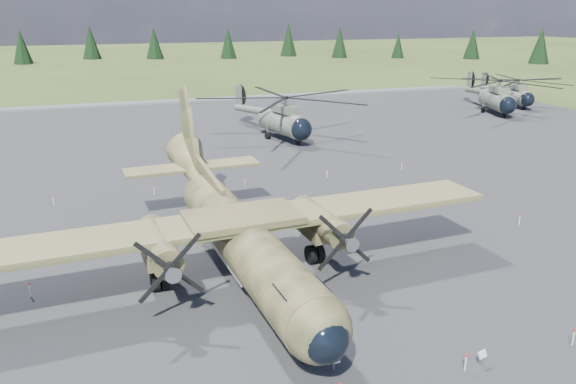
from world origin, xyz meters
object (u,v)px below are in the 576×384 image
object	(u,v)px
transport_plane	(237,226)
helicopter_near	(283,109)
helicopter_mid	(498,90)
helicopter_far	(516,87)

from	to	relation	value
transport_plane	helicopter_near	size ratio (longest dim) A/B	1.17
helicopter_near	helicopter_mid	world-z (taller)	helicopter_near
helicopter_near	helicopter_far	xyz separation A→B (m)	(43.36, 10.61, -0.58)
helicopter_near	helicopter_mid	size ratio (longest dim) A/B	1.02
transport_plane	helicopter_far	distance (m)	72.48
transport_plane	helicopter_mid	distance (m)	64.16
transport_plane	helicopter_far	world-z (taller)	transport_plane
transport_plane	helicopter_mid	world-z (taller)	transport_plane
helicopter_mid	helicopter_far	distance (m)	8.40
transport_plane	helicopter_near	xyz separation A→B (m)	(14.21, 33.43, 0.85)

